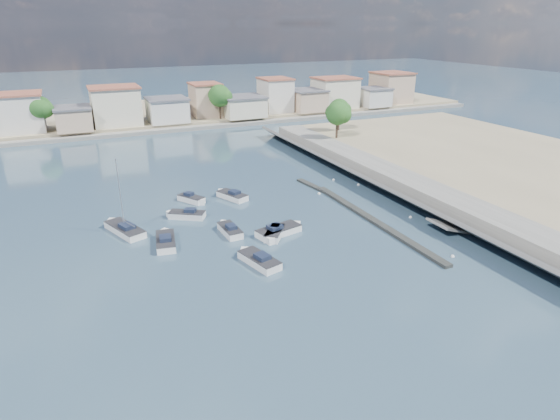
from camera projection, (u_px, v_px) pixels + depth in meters
name	position (u px, v px, depth m)	size (l,w,h in m)	color
ground	(237.00, 165.00, 79.70)	(400.00, 400.00, 0.00)	#284351
seawall_walkway	(431.00, 194.00, 63.59)	(5.00, 90.00, 1.80)	slate
seawall_embankment	(541.00, 174.00, 71.86)	(49.65, 90.00, 2.90)	slate
breakwater	(360.00, 213.00, 59.16)	(2.00, 31.02, 0.35)	black
far_shore_land	(171.00, 112.00, 123.45)	(160.00, 40.00, 1.40)	gray
far_shore_quay	(191.00, 128.00, 105.79)	(160.00, 2.50, 0.80)	slate
far_town	(227.00, 101.00, 113.21)	(113.01, 12.80, 8.35)	beige
shore_trees	(229.00, 102.00, 104.38)	(74.56, 38.32, 7.92)	#38281E
motorboat_a	(258.00, 260.00, 46.91)	(3.19, 5.64, 1.48)	white
motorboat_b	(166.00, 241.00, 50.98)	(2.77, 5.54, 1.48)	white
motorboat_c	(185.00, 215.00, 57.85)	(4.60, 3.73, 1.48)	white
motorboat_d	(274.00, 234.00, 52.53)	(3.61, 4.05, 1.48)	white
motorboat_e	(229.00, 230.00, 53.66)	(1.88, 4.74, 1.48)	white
motorboat_f	(231.00, 196.00, 64.38)	(3.54, 5.14, 1.48)	white
motorboat_g	(192.00, 199.00, 62.99)	(3.31, 4.10, 1.48)	white
motorboat_h	(281.00, 230.00, 53.53)	(6.01, 3.27, 1.48)	white
sailboat	(124.00, 229.00, 53.90)	(4.16, 6.76, 9.00)	white
mooring_buoys	(377.00, 210.00, 60.40)	(7.67, 27.53, 0.41)	white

